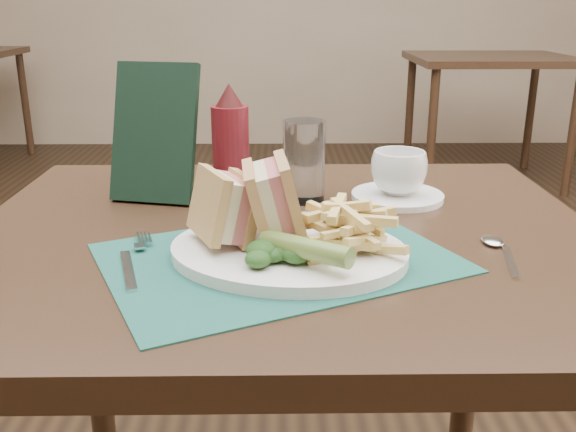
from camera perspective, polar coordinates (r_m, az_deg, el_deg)
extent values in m
plane|color=tan|center=(4.97, -0.73, 6.46)|extent=(6.00, 0.00, 6.00)
cube|color=#184D42|center=(0.81, -0.91, -3.74)|extent=(0.51, 0.45, 0.00)
cylinder|color=#526C29|center=(0.74, 1.57, -2.89)|extent=(0.11, 0.09, 0.03)
cylinder|color=white|center=(1.06, 9.69, 1.74)|extent=(0.18, 0.18, 0.01)
imported|color=white|center=(1.05, 9.81, 3.84)|extent=(0.12, 0.12, 0.07)
cylinder|color=silver|center=(1.03, 1.43, 4.91)|extent=(0.07, 0.07, 0.13)
cube|color=black|center=(1.05, -11.77, 7.26)|extent=(0.15, 0.11, 0.22)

